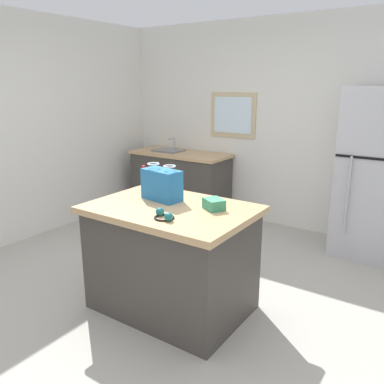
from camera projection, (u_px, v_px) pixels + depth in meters
name	position (u px, v px, depth m)	size (l,w,h in m)	color
ground	(176.00, 310.00, 3.34)	(6.05, 6.05, 0.00)	#ADA89E
back_wall	(292.00, 126.00, 5.01)	(5.03, 0.13, 2.64)	silver
kitchen_island	(172.00, 258.00, 3.27)	(1.30, 0.91, 0.90)	#423D38
refrigerator	(378.00, 175.00, 4.20)	(0.77, 0.66, 1.82)	#B7B7BC
sink_counter	(180.00, 182.00, 5.75)	(1.43, 0.62, 1.08)	#423D38
shopping_bag	(162.00, 185.00, 3.29)	(0.36, 0.22, 0.30)	#236BAD
small_box	(214.00, 204.00, 3.06)	(0.16, 0.13, 0.08)	#388E66
bottle	(144.00, 181.00, 3.52)	(0.06, 0.06, 0.25)	#C66633
ear_defenders	(164.00, 215.00, 2.86)	(0.20, 0.20, 0.06)	black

